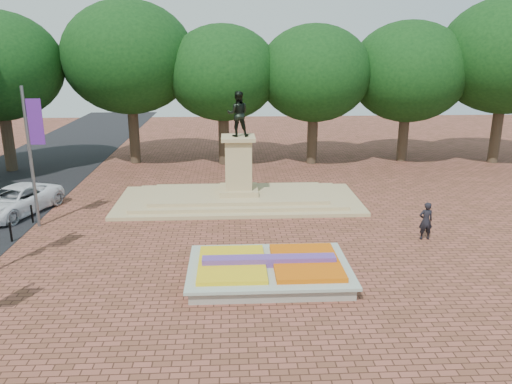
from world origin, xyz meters
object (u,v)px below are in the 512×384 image
van (15,201)px  pedestrian (426,221)px  flower_bed (270,269)px  monument (239,188)px

van → pedestrian: bearing=6.9°
flower_bed → van: size_ratio=1.15×
flower_bed → monument: monument is taller
flower_bed → monument: bearing=95.9°
monument → pedestrian: monument is taller
flower_bed → monument: 10.07m
van → pedestrian: size_ratio=3.01×
flower_bed → monument: (-1.03, 10.00, 0.50)m
flower_bed → pedestrian: 8.52m
monument → pedestrian: (8.66, -6.25, 0.03)m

